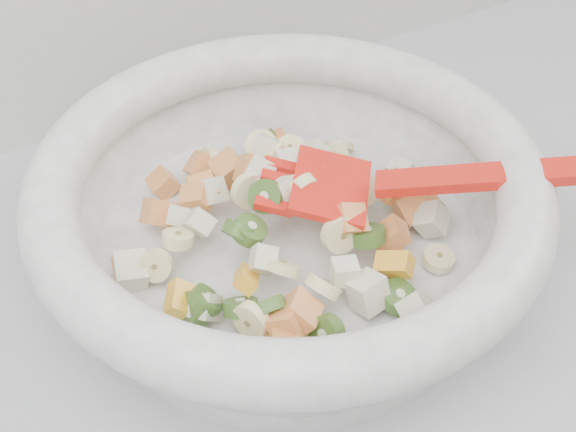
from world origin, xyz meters
TOP-DOWN VIEW (x-y plane):
  - mixing_bowl at (-0.04, 1.49)m, footprint 0.42×0.37m

SIDE VIEW (x-z plane):
  - mixing_bowl at x=-0.04m, z-range 0.90..1.01m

